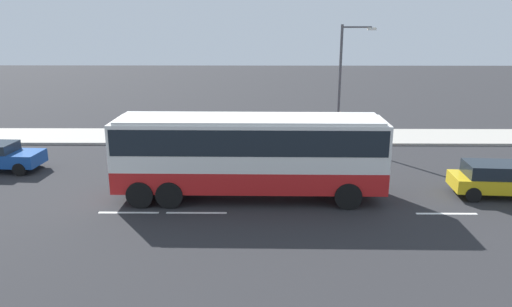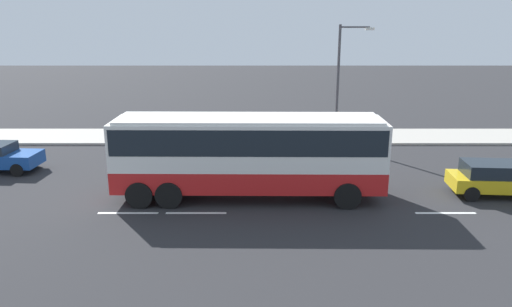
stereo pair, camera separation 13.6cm
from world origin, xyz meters
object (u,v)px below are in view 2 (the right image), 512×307
(coach_bus, at_px, (249,149))
(street_lamp, at_px, (343,76))
(pedestrian_near_curb, at_px, (337,123))
(car_yellow_taxi, at_px, (498,178))

(coach_bus, xyz_separation_m, street_lamp, (5.37, 9.15, 2.00))
(coach_bus, height_order, street_lamp, street_lamp)
(pedestrian_near_curb, height_order, street_lamp, street_lamp)
(coach_bus, height_order, car_yellow_taxi, coach_bus)
(coach_bus, xyz_separation_m, car_yellow_taxi, (10.73, 0.26, -1.40))
(car_yellow_taxi, xyz_separation_m, pedestrian_near_curb, (-5.41, 9.63, 0.41))
(car_yellow_taxi, distance_m, pedestrian_near_curb, 11.05)
(coach_bus, relative_size, car_yellow_taxi, 2.63)
(car_yellow_taxi, bearing_deg, street_lamp, 125.39)
(car_yellow_taxi, bearing_deg, pedestrian_near_curb, 123.61)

